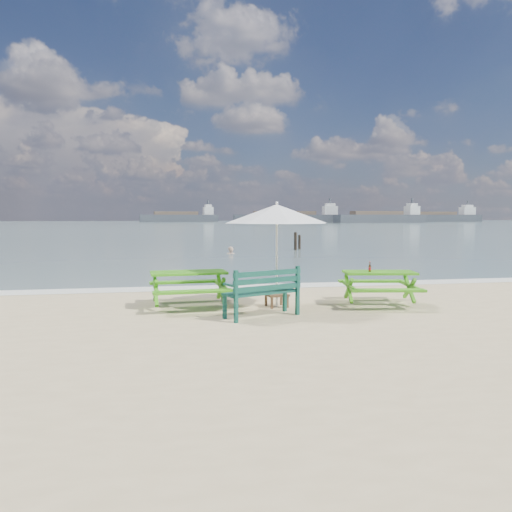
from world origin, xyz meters
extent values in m
plane|color=slate|center=(0.00, 85.00, 0.00)|extent=(300.00, 300.00, 0.00)
cube|color=silver|center=(0.00, 4.60, 0.01)|extent=(22.00, 0.90, 0.01)
cube|color=#3E9716|center=(-1.85, 1.84, 0.76)|extent=(1.68, 0.88, 0.05)
cube|color=#3E9716|center=(-1.91, 2.61, 0.45)|extent=(1.65, 0.40, 0.05)
cube|color=#3E9716|center=(-1.80, 1.08, 0.45)|extent=(1.65, 0.40, 0.05)
cube|color=#3E9716|center=(-1.85, 1.84, 0.35)|extent=(1.59, 1.02, 0.69)
cube|color=#3F9616|center=(2.37, 1.36, 0.72)|extent=(1.67, 0.99, 0.05)
cube|color=#3F9616|center=(2.49, 2.08, 0.43)|extent=(1.59, 0.54, 0.05)
cube|color=#3F9616|center=(2.24, 0.64, 0.43)|extent=(1.59, 0.54, 0.05)
cube|color=#3F9616|center=(2.37, 1.36, 0.33)|extent=(1.60, 1.12, 0.67)
cube|color=#0F4035|center=(-0.49, 0.52, 0.48)|extent=(1.60, 1.01, 0.04)
cube|color=#0F4035|center=(-0.40, 0.29, 0.75)|extent=(1.44, 0.62, 0.40)
cube|color=#0F4035|center=(-0.49, 0.52, 0.24)|extent=(1.52, 1.03, 0.48)
cube|color=brown|center=(0.04, 1.48, 0.27)|extent=(0.52, 0.52, 0.05)
cube|color=brown|center=(0.04, 1.48, 0.13)|extent=(0.46, 0.46, 0.25)
cylinder|color=silver|center=(0.04, 1.48, 1.09)|extent=(0.05, 0.05, 2.17)
cone|color=white|center=(0.04, 1.48, 2.04)|extent=(2.60, 2.60, 0.41)
cylinder|color=brown|center=(2.13, 1.33, 0.82)|extent=(0.06, 0.06, 0.14)
cylinder|color=brown|center=(2.13, 1.33, 0.94)|extent=(0.02, 0.02, 0.06)
cylinder|color=red|center=(2.13, 1.33, 0.82)|extent=(0.06, 0.06, 0.05)
imported|color=tan|center=(0.99, 16.81, -0.44)|extent=(0.65, 0.50, 1.62)
cylinder|color=black|center=(4.99, 18.66, 0.42)|extent=(0.17, 0.17, 1.23)
cylinder|color=black|center=(5.39, 19.26, 0.32)|extent=(0.15, 0.15, 1.04)
cube|color=#3B3F46|center=(73.91, 125.44, 1.00)|extent=(30.75, 4.41, 2.20)
cube|color=silver|center=(85.58, 125.60, 3.20)|extent=(3.72, 3.05, 2.20)
cube|color=#3B3F46|center=(1.36, 133.24, 1.00)|extent=(22.00, 6.08, 2.20)
cube|color=silver|center=(9.58, 134.04, 3.20)|extent=(2.88, 3.24, 2.20)
cube|color=#3B3F46|center=(51.14, 109.82, 1.00)|extent=(24.70, 7.20, 2.20)
cube|color=silver|center=(60.32, 111.05, 3.20)|extent=(3.30, 3.36, 2.20)
cube|color=#3B3F46|center=(28.50, 114.65, 1.00)|extent=(28.37, 5.57, 2.20)
cube|color=silver|center=(39.20, 114.05, 3.20)|extent=(3.55, 3.18, 2.20)
camera|label=1|loc=(-2.32, -9.07, 2.01)|focal=35.00mm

